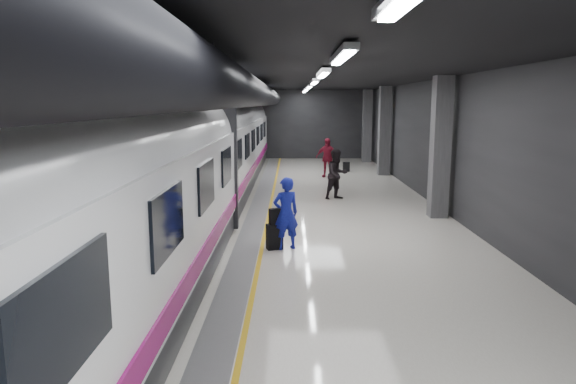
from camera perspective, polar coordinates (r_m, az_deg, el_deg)
ground at (r=14.82m, az=1.15°, el=-4.41°), size 40.00×40.00×0.00m
platform_hall at (r=15.32m, az=0.06°, el=9.42°), size 10.02×40.02×4.51m
train at (r=14.77m, az=-11.55°, el=3.50°), size 3.05×38.00×4.05m
traveler_main at (r=12.88m, az=-0.24°, el=-2.39°), size 0.79×0.66×1.84m
suitcase_main at (r=13.00m, az=-1.51°, el=-4.98°), size 0.45×0.36×0.64m
shoulder_bag at (r=12.88m, az=-1.42°, el=-2.72°), size 0.34×0.28×0.40m
traveler_far_a at (r=19.70m, az=5.47°, el=1.96°), size 1.18×1.11×1.93m
traveler_far_b at (r=25.67m, az=4.35°, el=3.83°), size 1.24×0.84×1.95m
suitcase_far at (r=27.96m, az=6.49°, el=2.81°), size 0.36×0.24×0.52m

